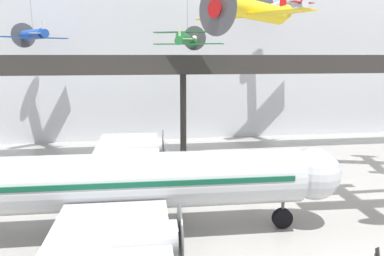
# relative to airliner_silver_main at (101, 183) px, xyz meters

# --- Properties ---
(hangar_back_wall) EXTENTS (140.00, 3.00, 24.85)m
(hangar_back_wall) POSITION_rel_airliner_silver_main_xyz_m (7.26, 28.01, 8.95)
(hangar_back_wall) COLOR silver
(hangar_back_wall) RESTS_ON ground
(mezzanine_walkway) EXTENTS (110.00, 3.20, 10.89)m
(mezzanine_walkway) POSITION_rel_airliner_silver_main_xyz_m (7.26, 18.69, 5.72)
(mezzanine_walkway) COLOR #2D2B28
(mezzanine_walkway) RESTS_ON ground
(airliner_silver_main) EXTENTS (30.05, 33.95, 9.92)m
(airliner_silver_main) POSITION_rel_airliner_silver_main_xyz_m (0.00, 0.00, 0.00)
(airliner_silver_main) COLOR #B7BABF
(airliner_silver_main) RESTS_ON ground
(suspended_plane_yellow_lowwing) EXTENTS (8.08, 8.86, 9.23)m
(suspended_plane_yellow_lowwing) POSITION_rel_airliner_silver_main_xyz_m (10.45, 4.86, 10.48)
(suspended_plane_yellow_lowwing) COLOR yellow
(suspended_plane_green_biplane) EXTENTS (6.91, 6.03, 9.86)m
(suspended_plane_green_biplane) POSITION_rel_airliner_silver_main_xyz_m (7.31, 16.18, 8.93)
(suspended_plane_green_biplane) COLOR #1E6B33
(suspended_plane_silver_racer) EXTENTS (8.44, 7.28, 6.18)m
(suspended_plane_silver_racer) POSITION_rel_airliner_silver_main_xyz_m (18.89, 21.11, 12.91)
(suspended_plane_silver_racer) COLOR silver
(suspended_plane_blue_trainer) EXTENTS (6.96, 6.43, 9.57)m
(suspended_plane_blue_trainer) POSITION_rel_airliner_silver_main_xyz_m (-8.66, 21.68, 9.54)
(suspended_plane_blue_trainer) COLOR #1E4CAD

